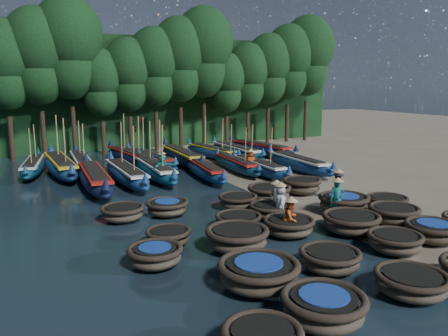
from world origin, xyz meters
name	(u,v)px	position (x,y,z in m)	size (l,w,h in m)	color
ground	(285,207)	(0.00, 0.00, 0.00)	(120.00, 120.00, 0.00)	gray
foliage_wall	(143,93)	(0.00, 23.50, 5.00)	(40.00, 3.00, 10.00)	black
coracle_1	(324,307)	(-5.05, -9.05, 0.46)	(2.37, 2.37, 0.80)	brown
coracle_2	(411,283)	(-1.88, -8.98, 0.40)	(2.08, 2.08, 0.70)	brown
coracle_5	(259,273)	(-5.49, -6.68, 0.48)	(2.56, 2.56, 0.84)	brown
coracle_6	(330,259)	(-2.83, -6.65, 0.40)	(2.21, 2.21, 0.70)	brown
coracle_7	(395,242)	(0.25, -6.46, 0.40)	(2.31, 2.31, 0.71)	brown
coracle_8	(433,231)	(2.33, -6.36, 0.44)	(2.16, 2.16, 0.77)	brown
coracle_10	(155,255)	(-7.71, -3.84, 0.40)	(1.85, 1.85, 0.69)	brown
coracle_11	(237,238)	(-4.66, -3.82, 0.48)	(2.69, 2.69, 0.85)	brown
coracle_12	(289,226)	(-2.11, -3.36, 0.41)	(2.29, 2.29, 0.71)	brown
coracle_13	(351,222)	(0.28, -4.23, 0.46)	(2.79, 2.79, 0.80)	brown
coracle_14	(394,214)	(2.67, -4.21, 0.46)	(2.13, 2.13, 0.81)	brown
coracle_15	(168,236)	(-6.71, -2.29, 0.37)	(1.94, 1.94, 0.65)	brown
coracle_16	(238,221)	(-3.54, -1.85, 0.37)	(1.92, 1.92, 0.65)	brown
coracle_17	(272,210)	(-1.50, -1.16, 0.39)	(2.19, 2.19, 0.68)	brown
coracle_18	(344,203)	(1.90, -1.97, 0.49)	(2.84, 2.84, 0.85)	brown
coracle_19	(387,202)	(4.08, -2.51, 0.38)	(1.98, 1.98, 0.67)	brown
coracle_20	(123,212)	(-7.49, 1.41, 0.39)	(2.28, 2.28, 0.68)	brown
coracle_21	(167,207)	(-5.49, 1.30, 0.40)	(2.19, 2.19, 0.70)	brown
coracle_22	(238,201)	(-2.15, 0.77, 0.40)	(1.88, 1.88, 0.70)	brown
coracle_23	(269,193)	(-0.08, 1.27, 0.46)	(2.22, 2.22, 0.81)	brown
coracle_24	(302,185)	(2.32, 1.78, 0.48)	(2.10, 2.10, 0.84)	brown
long_boat_2	(95,178)	(-7.45, 8.01, 0.59)	(1.98, 8.79, 1.55)	black
long_boat_3	(126,174)	(-5.52, 8.60, 0.57)	(1.51, 8.39, 3.56)	navy
long_boat_4	(154,170)	(-3.60, 9.08, 0.56)	(1.69, 8.25, 3.50)	navy
long_boat_5	(204,170)	(-0.69, 7.91, 0.51)	(2.19, 7.58, 1.34)	navy
long_boat_6	(236,164)	(2.04, 8.80, 0.49)	(1.84, 7.28, 3.10)	navy
long_boat_7	(259,167)	(2.87, 7.21, 0.51)	(1.50, 7.54, 3.20)	navy
long_boat_8	(298,163)	(5.86, 7.01, 0.54)	(1.77, 8.03, 1.41)	navy
long_boat_9	(33,166)	(-10.31, 14.02, 0.50)	(2.51, 7.37, 3.17)	navy
long_boat_10	(60,166)	(-8.75, 12.86, 0.61)	(1.91, 8.99, 3.82)	navy
long_boat_11	(81,162)	(-7.26, 14.17, 0.52)	(1.72, 7.75, 3.30)	black
long_boat_12	(130,157)	(-3.76, 14.48, 0.58)	(2.46, 8.52, 3.64)	black
long_boat_13	(150,160)	(-2.79, 12.75, 0.55)	(2.49, 8.16, 3.49)	navy
long_boat_14	(182,156)	(-0.32, 12.87, 0.59)	(1.90, 8.78, 1.55)	black
long_boat_15	(212,152)	(2.76, 14.22, 0.52)	(2.31, 7.59, 3.25)	navy
long_boat_16	(236,151)	(4.45, 13.28, 0.57)	(1.52, 8.48, 1.49)	navy
long_boat_17	(260,149)	(6.87, 13.55, 0.58)	(2.79, 8.49, 1.51)	black
fisherman_0	(280,202)	(-1.42, -1.71, 0.89)	(0.80, 0.95, 1.86)	silver
fisherman_1	(337,197)	(1.04, -2.49, 0.98)	(0.77, 0.74, 1.97)	#1A6E6A
fisherman_2	(291,217)	(-2.15, -3.54, 0.83)	(0.93, 0.87, 1.73)	#B64618
fisherman_3	(338,185)	(3.12, -0.15, 0.82)	(1.08, 1.13, 1.74)	black
fisherman_4	(276,197)	(-1.11, -0.93, 0.86)	(0.52, 0.95, 1.77)	silver
fisherman_5	(162,167)	(-3.51, 7.82, 0.94)	(1.76, 1.17, 2.01)	#1A6E6A
fisherman_6	(251,161)	(2.45, 7.52, 0.86)	(0.92, 0.85, 1.78)	#B64618
tree_2	(4,63)	(-11.40, 20.00, 7.32)	(4.51, 4.51, 10.63)	black
tree_3	(37,55)	(-9.10, 20.00, 8.00)	(4.92, 4.92, 11.60)	black
tree_4	(69,47)	(-6.80, 20.00, 8.67)	(5.34, 5.34, 12.58)	black
tree_5	(100,82)	(-4.50, 20.00, 5.97)	(3.68, 3.68, 8.68)	black
tree_6	(128,74)	(-2.20, 20.00, 6.65)	(4.09, 4.09, 9.65)	black
tree_7	(154,66)	(0.10, 20.00, 7.32)	(4.51, 4.51, 10.63)	black
tree_8	(180,58)	(2.40, 20.00, 8.00)	(4.92, 4.92, 11.60)	black
tree_9	(204,51)	(4.70, 20.00, 8.67)	(5.34, 5.34, 12.58)	black
tree_10	(226,82)	(7.00, 20.00, 5.97)	(3.68, 3.68, 8.68)	black
tree_11	(248,75)	(9.30, 20.00, 6.65)	(4.09, 4.09, 9.65)	black
tree_12	(269,68)	(11.60, 20.00, 7.32)	(4.51, 4.51, 10.63)	black
tree_13	(289,61)	(13.90, 20.00, 8.00)	(4.92, 4.92, 11.60)	black
tree_14	(308,55)	(16.20, 20.00, 8.67)	(5.34, 5.34, 12.58)	black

